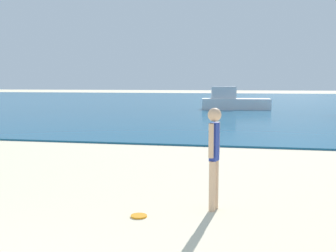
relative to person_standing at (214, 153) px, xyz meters
The scene contains 4 objects.
water 36.21m from the person_standing, 93.13° to the left, with size 160.00×60.00×0.06m, color #14567F.
person_standing is the anchor object (origin of this frame).
frisbee 1.49m from the person_standing, 152.52° to the right, with size 0.24×0.24×0.03m, color orange.
boat_far 23.07m from the person_standing, 91.37° to the left, with size 4.94×2.10×1.63m.
Camera 1 is at (2.47, -1.41, 1.98)m, focal length 43.15 mm.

